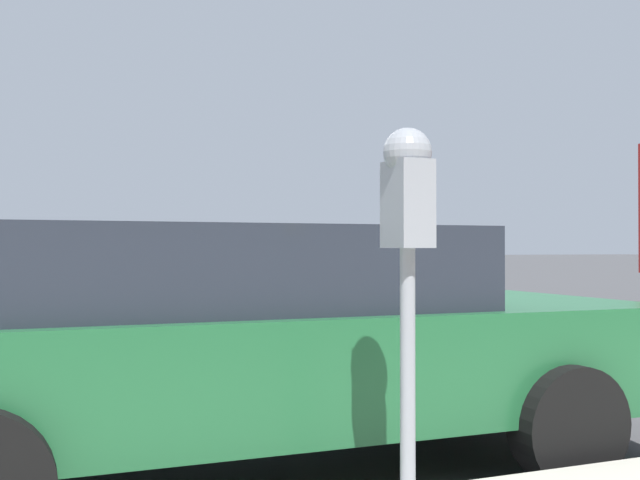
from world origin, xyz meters
name	(u,v)px	position (x,y,z in m)	size (l,w,h in m)	color
ground_plane	(268,421)	(0.00, 0.00, 0.00)	(220.00, 220.00, 0.00)	#424244
parking_meter	(407,221)	(-2.61, 0.27, 1.36)	(0.21, 0.19, 1.55)	gray
car_green	(252,339)	(-1.10, 0.45, 0.74)	(2.00, 4.64, 1.37)	#1E5B33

